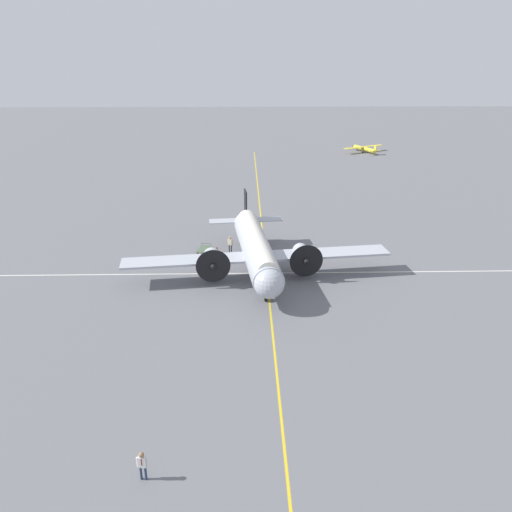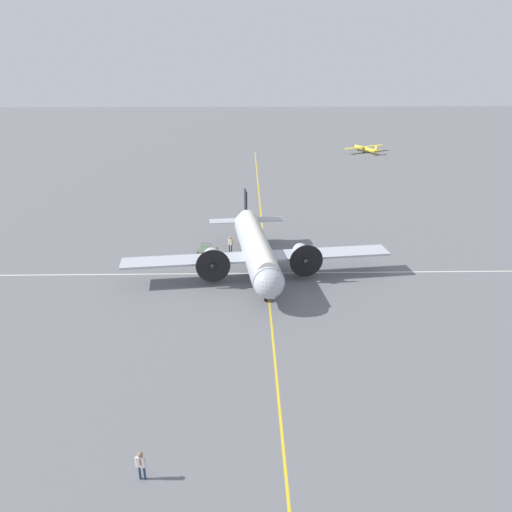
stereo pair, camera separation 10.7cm
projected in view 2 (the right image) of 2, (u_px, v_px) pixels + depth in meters
The scene contains 10 objects.
ground_plane at pixel (256, 273), 47.01m from camera, with size 300.00×300.00×0.00m, color slate.
apron_line_eastwest at pixel (266, 273), 47.02m from camera, with size 120.00×0.16×0.01m.
apron_line_northsouth at pixel (256, 273), 46.89m from camera, with size 0.16×120.00×0.01m.
airliner_main at pixel (257, 249), 45.63m from camera, with size 17.49×24.42×5.87m.
crew_foreground at pixel (141, 463), 23.98m from camera, with size 0.27×0.57×1.68m.
passenger_boarding at pixel (230, 243), 51.27m from camera, with size 0.38×0.54×1.79m.
suitcase_near_door at pixel (217, 250), 51.39m from camera, with size 0.44×0.19×0.65m.
suitcase_upright_spare at pixel (213, 250), 51.40m from camera, with size 0.45×0.20×0.64m.
baggage_cart at pixel (204, 249), 51.82m from camera, with size 2.27×1.45×0.56m.
light_aircraft_distant at pixel (365, 148), 102.22m from camera, with size 7.01×8.95×1.87m.
Camera 2 is at (-42.84, 0.86, 19.39)m, focal length 35.00 mm.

